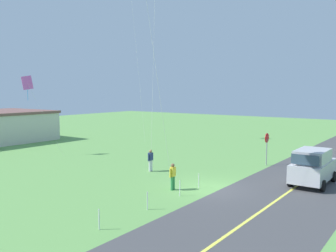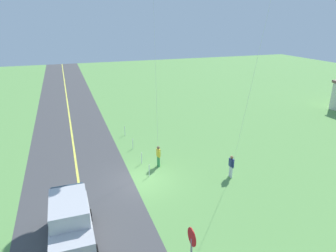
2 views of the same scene
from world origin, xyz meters
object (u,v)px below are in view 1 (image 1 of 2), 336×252
object	(u,v)px
stop_sign	(267,143)
person_adult_companion	(151,160)
car_suv_foreground	(313,166)
kite_yellow_high	(28,84)
person_adult_near	(173,176)

from	to	relation	value
stop_sign	person_adult_companion	size ratio (longest dim) A/B	1.60
car_suv_foreground	kite_yellow_high	xyz separation A→B (m)	(-4.23, 23.76, 5.33)
kite_yellow_high	person_adult_near	bearing A→B (deg)	-96.55
stop_sign	kite_yellow_high	distance (m)	21.44
stop_sign	kite_yellow_high	world-z (taller)	kite_yellow_high
stop_sign	person_adult_near	distance (m)	10.46
kite_yellow_high	person_adult_companion	bearing A→B (deg)	-84.88
stop_sign	person_adult_near	world-z (taller)	stop_sign
stop_sign	person_adult_companion	bearing A→B (deg)	139.39
car_suv_foreground	kite_yellow_high	world-z (taller)	kite_yellow_high
person_adult_near	person_adult_companion	size ratio (longest dim) A/B	1.00
person_adult_near	kite_yellow_high	xyz separation A→B (m)	(1.99, 17.36, 5.62)
car_suv_foreground	stop_sign	xyz separation A→B (m)	(4.03, 4.54, 0.65)
person_adult_companion	kite_yellow_high	size ratio (longest dim) A/B	0.22
person_adult_near	person_adult_companion	xyz separation A→B (m)	(3.17, 4.21, 0.00)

